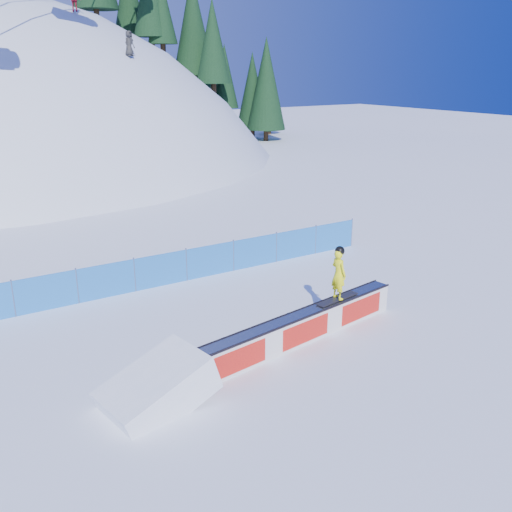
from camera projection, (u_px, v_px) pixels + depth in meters
ground at (161, 349)px, 15.99m from camera, size 160.00×160.00×0.00m
treeline at (193, 37)px, 57.55m from camera, size 22.21×12.81×20.07m
safety_fence at (107, 281)px, 19.41m from camera, size 22.05×0.05×1.30m
rail_box at (300, 328)px, 16.24m from camera, size 7.56×1.70×0.91m
snow_ramp at (158, 403)px, 13.42m from camera, size 2.85×2.03×1.64m
snowboarder at (339, 274)px, 16.83m from camera, size 1.62×0.56×1.67m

